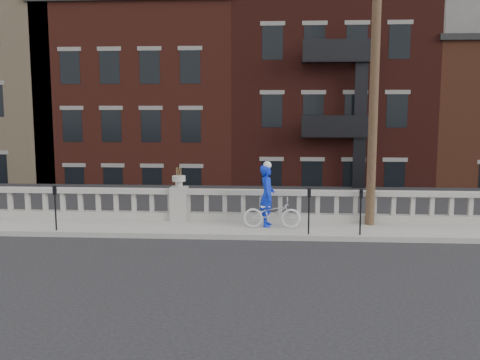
{
  "coord_description": "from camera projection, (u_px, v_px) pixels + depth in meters",
  "views": [
    {
      "loc": [
        3.16,
        -13.35,
        3.83
      ],
      "look_at": [
        2.07,
        3.2,
        1.6
      ],
      "focal_mm": 40.0,
      "sensor_mm": 36.0,
      "label": 1
    }
  ],
  "objects": [
    {
      "name": "ground",
      "position": [
        153.0,
        256.0,
        13.91
      ],
      "size": [
        120.0,
        120.0,
        0.0
      ],
      "primitive_type": "plane",
      "color": "black",
      "rests_on": "ground"
    },
    {
      "name": "sidewalk",
      "position": [
        174.0,
        228.0,
        16.87
      ],
      "size": [
        32.0,
        2.2,
        0.15
      ],
      "primitive_type": "cube",
      "color": "gray",
      "rests_on": "ground"
    },
    {
      "name": "balustrade",
      "position": [
        179.0,
        205.0,
        17.73
      ],
      "size": [
        28.0,
        0.34,
        1.03
      ],
      "color": "gray",
      "rests_on": "sidewalk"
    },
    {
      "name": "planter_pedestal",
      "position": [
        179.0,
        199.0,
        17.71
      ],
      "size": [
        0.55,
        0.55,
        1.76
      ],
      "color": "gray",
      "rests_on": "sidewalk"
    },
    {
      "name": "lower_level",
      "position": [
        237.0,
        126.0,
        36.32
      ],
      "size": [
        80.0,
        44.0,
        20.8
      ],
      "color": "#605E59",
      "rests_on": "ground"
    },
    {
      "name": "utility_pole",
      "position": [
        375.0,
        62.0,
        16.37
      ],
      "size": [
        1.6,
        0.28,
        10.0
      ],
      "color": "#422D1E",
      "rests_on": "sidewalk"
    },
    {
      "name": "parking_meter_b",
      "position": [
        55.0,
        203.0,
        16.13
      ],
      "size": [
        0.1,
        0.09,
        1.36
      ],
      "color": "black",
      "rests_on": "sidewalk"
    },
    {
      "name": "parking_meter_c",
      "position": [
        309.0,
        206.0,
        15.64
      ],
      "size": [
        0.1,
        0.09,
        1.36
      ],
      "color": "black",
      "rests_on": "sidewalk"
    },
    {
      "name": "parking_meter_d",
      "position": [
        361.0,
        206.0,
        15.54
      ],
      "size": [
        0.1,
        0.09,
        1.36
      ],
      "color": "black",
      "rests_on": "sidewalk"
    },
    {
      "name": "bicycle",
      "position": [
        272.0,
        213.0,
        16.55
      ],
      "size": [
        1.77,
        0.62,
        0.93
      ],
      "primitive_type": "imported",
      "rotation": [
        0.0,
        0.0,
        1.57
      ],
      "color": "silver",
      "rests_on": "sidewalk"
    },
    {
      "name": "cyclist",
      "position": [
        267.0,
        195.0,
        16.72
      ],
      "size": [
        0.49,
        0.73,
        1.94
      ],
      "primitive_type": "imported",
      "rotation": [
        0.0,
        0.0,
        1.53
      ],
      "color": "#0D27C9",
      "rests_on": "sidewalk"
    }
  ]
}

